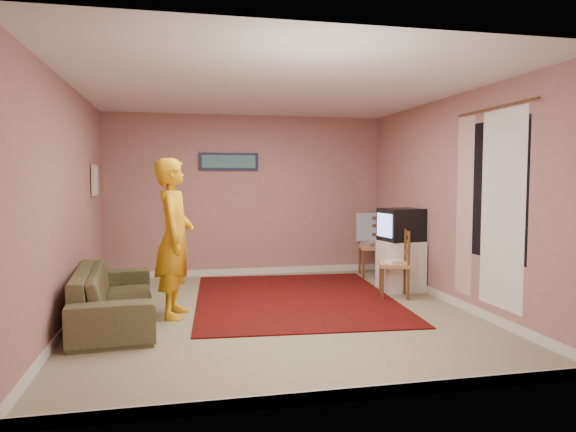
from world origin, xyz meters
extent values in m
plane|color=tan|center=(0.00, 0.00, 0.00)|extent=(5.00, 5.00, 0.00)
cube|color=#AE7274|center=(0.00, 2.50, 1.30)|extent=(4.50, 0.02, 2.60)
cube|color=#AE7274|center=(0.00, -2.50, 1.30)|extent=(4.50, 0.02, 2.60)
cube|color=#AE7274|center=(-2.25, 0.00, 1.30)|extent=(0.02, 5.00, 2.60)
cube|color=#AE7274|center=(2.25, 0.00, 1.30)|extent=(0.02, 5.00, 2.60)
cube|color=silver|center=(0.00, 0.00, 2.60)|extent=(4.50, 5.00, 0.02)
cube|color=silver|center=(0.00, 2.49, 0.05)|extent=(4.50, 0.02, 0.10)
cube|color=silver|center=(0.00, -2.49, 0.05)|extent=(4.50, 0.02, 0.10)
cube|color=silver|center=(-2.24, 0.00, 0.05)|extent=(0.02, 5.00, 0.10)
cube|color=silver|center=(2.24, 0.00, 0.05)|extent=(0.02, 5.00, 0.10)
cube|color=black|center=(2.24, -0.90, 1.45)|extent=(0.01, 1.10, 1.50)
cube|color=white|center=(2.23, -1.05, 1.25)|extent=(0.01, 0.75, 2.10)
cube|color=white|center=(2.21, -0.35, 1.25)|extent=(0.01, 0.35, 2.10)
cylinder|color=brown|center=(2.20, -0.90, 2.32)|extent=(0.02, 1.40, 0.02)
cube|color=#131934|center=(-0.30, 2.47, 1.85)|extent=(0.95, 0.03, 0.28)
cube|color=#305485|center=(-0.30, 2.45, 1.85)|extent=(0.86, 0.01, 0.20)
cube|color=beige|center=(-2.22, 1.60, 1.55)|extent=(0.03, 0.38, 0.42)
cube|color=silver|center=(-2.20, 1.60, 1.55)|extent=(0.01, 0.30, 0.34)
cube|color=black|center=(0.37, 0.64, 0.01)|extent=(2.74, 3.33, 0.02)
cube|color=white|center=(1.95, 0.83, 0.35)|extent=(0.55, 0.50, 0.70)
cube|color=black|center=(1.95, 0.83, 0.93)|extent=(0.58, 0.54, 0.45)
cube|color=#8CB2F2|center=(1.69, 0.79, 0.93)|extent=(0.07, 0.38, 0.32)
cube|color=tan|center=(1.97, 1.91, 0.47)|extent=(0.51, 0.49, 0.05)
cube|color=brown|center=(1.97, 1.91, 0.72)|extent=(0.44, 0.12, 0.50)
cube|color=#B7B8BD|center=(1.97, 1.91, 0.53)|extent=(0.42, 0.36, 0.06)
cube|color=#7B9BCA|center=(1.97, 2.10, 0.78)|extent=(0.44, 0.05, 0.46)
cube|color=tan|center=(1.69, 0.46, 0.43)|extent=(0.49, 0.50, 0.05)
cube|color=brown|center=(1.69, 0.46, 0.67)|extent=(0.16, 0.40, 0.46)
cube|color=white|center=(1.69, 0.46, 0.48)|extent=(0.24, 0.21, 0.04)
imported|color=brown|center=(-1.80, -0.03, 0.30)|extent=(0.97, 2.12, 0.60)
imported|color=gold|center=(-1.15, 0.08, 0.90)|extent=(0.51, 0.71, 1.80)
camera|label=1|loc=(-1.08, -5.84, 1.56)|focal=32.00mm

